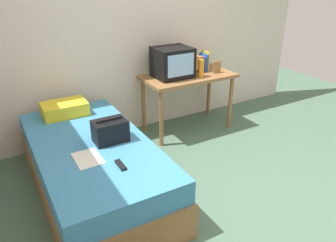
% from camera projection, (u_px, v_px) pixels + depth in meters
% --- Properties ---
extents(ground_plane, '(8.00, 8.00, 0.00)m').
position_uv_depth(ground_plane, '(231.00, 210.00, 2.92)').
color(ground_plane, '#4C6B56').
extents(wall_back, '(5.20, 0.10, 2.60)m').
position_uv_depth(wall_back, '(132.00, 29.00, 3.94)').
color(wall_back, beige).
rests_on(wall_back, ground).
extents(bed, '(1.00, 2.00, 0.53)m').
position_uv_depth(bed, '(94.00, 168.00, 3.06)').
color(bed, olive).
rests_on(bed, ground).
extents(desk, '(1.16, 0.60, 0.75)m').
position_uv_depth(desk, '(188.00, 82.00, 4.13)').
color(desk, olive).
rests_on(desk, ground).
extents(tv, '(0.44, 0.39, 0.36)m').
position_uv_depth(tv, '(173.00, 62.00, 3.94)').
color(tv, black).
rests_on(tv, desk).
extents(water_bottle, '(0.07, 0.07, 0.21)m').
position_uv_depth(water_bottle, '(201.00, 68.00, 3.98)').
color(water_bottle, orange).
rests_on(water_bottle, desk).
extents(book_row, '(0.16, 0.17, 0.25)m').
position_uv_depth(book_row, '(201.00, 63.00, 4.21)').
color(book_row, '#CC7233').
rests_on(book_row, desk).
extents(picture_frame, '(0.11, 0.02, 0.15)m').
position_uv_depth(picture_frame, '(217.00, 67.00, 4.14)').
color(picture_frame, olive).
rests_on(picture_frame, desk).
extents(pillow, '(0.46, 0.31, 0.14)m').
position_uv_depth(pillow, '(65.00, 109.00, 3.47)').
color(pillow, yellow).
rests_on(pillow, bed).
extents(handbag, '(0.30, 0.20, 0.22)m').
position_uv_depth(handbag, '(110.00, 131.00, 2.93)').
color(handbag, black).
rests_on(handbag, bed).
extents(magazine, '(0.21, 0.29, 0.01)m').
position_uv_depth(magazine, '(88.00, 158.00, 2.68)').
color(magazine, white).
rests_on(magazine, bed).
extents(remote_dark, '(0.04, 0.16, 0.02)m').
position_uv_depth(remote_dark, '(121.00, 165.00, 2.58)').
color(remote_dark, black).
rests_on(remote_dark, bed).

